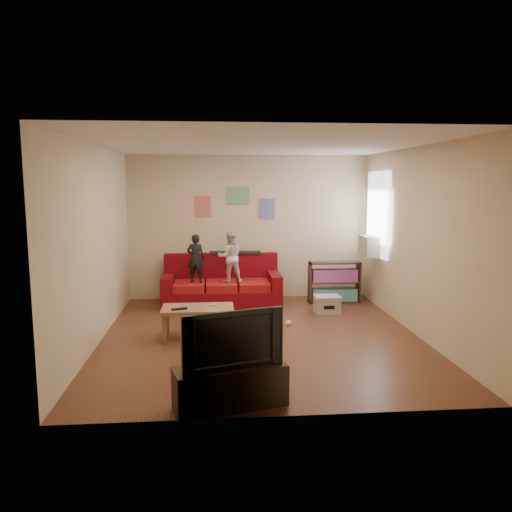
{
  "coord_description": "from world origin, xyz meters",
  "views": [
    {
      "loc": [
        -0.66,
        -6.9,
        2.18
      ],
      "look_at": [
        0.0,
        0.8,
        1.05
      ],
      "focal_mm": 35.0,
      "sensor_mm": 36.0,
      "label": 1
    }
  ],
  "objects": [
    {
      "name": "tv_stand",
      "position": [
        -0.51,
        -2.25,
        0.21
      ],
      "size": [
        1.16,
        0.64,
        0.41
      ],
      "primitive_type": "cube",
      "rotation": [
        0.0,
        0.0,
        0.26
      ],
      "color": "#2E2114",
      "rests_on": "ground"
    },
    {
      "name": "tissue",
      "position": [
        0.47,
        0.47,
        0.05
      ],
      "size": [
        0.11,
        0.11,
        0.09
      ],
      "primitive_type": "sphere",
      "rotation": [
        0.0,
        0.0,
        -0.17
      ],
      "color": "white",
      "rests_on": "ground"
    },
    {
      "name": "file_box",
      "position": [
        1.24,
        1.2,
        0.15
      ],
      "size": [
        0.43,
        0.33,
        0.3
      ],
      "color": "beige",
      "rests_on": "ground"
    },
    {
      "name": "child_a",
      "position": [
        -0.98,
        1.81,
        0.87
      ],
      "size": [
        0.35,
        0.26,
        0.86
      ],
      "primitive_type": "imported",
      "rotation": [
        0.0,
        0.0,
        2.96
      ],
      "color": "black",
      "rests_on": "sofa"
    },
    {
      "name": "artwork_center",
      "position": [
        -0.2,
        2.48,
        1.95
      ],
      "size": [
        0.42,
        0.01,
        0.32
      ],
      "primitive_type": "cube",
      "color": "#72B27F",
      "rests_on": "room_shell"
    },
    {
      "name": "child_b",
      "position": [
        -0.38,
        1.81,
        0.9
      ],
      "size": [
        0.49,
        0.41,
        0.91
      ],
      "primitive_type": "imported",
      "rotation": [
        0.0,
        0.0,
        3.29
      ],
      "color": "silver",
      "rests_on": "sofa"
    },
    {
      "name": "room_shell",
      "position": [
        0.0,
        0.0,
        1.35
      ],
      "size": [
        4.52,
        5.02,
        2.72
      ],
      "color": "brown",
      "rests_on": "ground"
    },
    {
      "name": "window",
      "position": [
        2.22,
        1.65,
        1.64
      ],
      "size": [
        0.04,
        1.08,
        1.48
      ],
      "primitive_type": "cube",
      "color": "white",
      "rests_on": "room_shell"
    },
    {
      "name": "remote",
      "position": [
        -1.14,
        -0.14,
        0.46
      ],
      "size": [
        0.22,
        0.12,
        0.02
      ],
      "primitive_type": "cube",
      "rotation": [
        0.0,
        0.0,
        0.32
      ],
      "color": "black",
      "rests_on": "coffee_table"
    },
    {
      "name": "sofa",
      "position": [
        -0.52,
        1.98,
        0.31
      ],
      "size": [
        2.1,
        0.96,
        0.92
      ],
      "color": "maroon",
      "rests_on": "ground"
    },
    {
      "name": "television",
      "position": [
        -0.51,
        -2.25,
        0.7
      ],
      "size": [
        1.0,
        0.43,
        0.58
      ],
      "primitive_type": "imported",
      "rotation": [
        0.0,
        0.0,
        0.3
      ],
      "color": "black",
      "rests_on": "tv_stand"
    },
    {
      "name": "ac_unit",
      "position": [
        2.1,
        1.65,
        1.08
      ],
      "size": [
        0.28,
        0.55,
        0.35
      ],
      "primitive_type": "cube",
      "color": "#B7B2A3",
      "rests_on": "window"
    },
    {
      "name": "bookshelf",
      "position": [
        1.55,
        1.96,
        0.34
      ],
      "size": [
        0.94,
        0.28,
        0.75
      ],
      "color": "#4A2A23",
      "rests_on": "ground"
    },
    {
      "name": "game_controller",
      "position": [
        -0.69,
        0.03,
        0.47
      ],
      "size": [
        0.13,
        0.04,
        0.03
      ],
      "primitive_type": "cube",
      "rotation": [
        0.0,
        0.0,
        0.0
      ],
      "color": "silver",
      "rests_on": "coffee_table"
    },
    {
      "name": "coffee_table",
      "position": [
        -0.89,
        -0.02,
        0.39
      ],
      "size": [
        1.0,
        0.55,
        0.45
      ],
      "color": "#A27053",
      "rests_on": "ground"
    },
    {
      "name": "artwork_left",
      "position": [
        -0.85,
        2.48,
        1.75
      ],
      "size": [
        0.3,
        0.01,
        0.4
      ],
      "primitive_type": "cube",
      "color": "#D87266",
      "rests_on": "room_shell"
    },
    {
      "name": "artwork_right",
      "position": [
        0.35,
        2.48,
        1.7
      ],
      "size": [
        0.3,
        0.01,
        0.38
      ],
      "primitive_type": "cube",
      "color": "#727FCC",
      "rests_on": "room_shell"
    }
  ]
}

